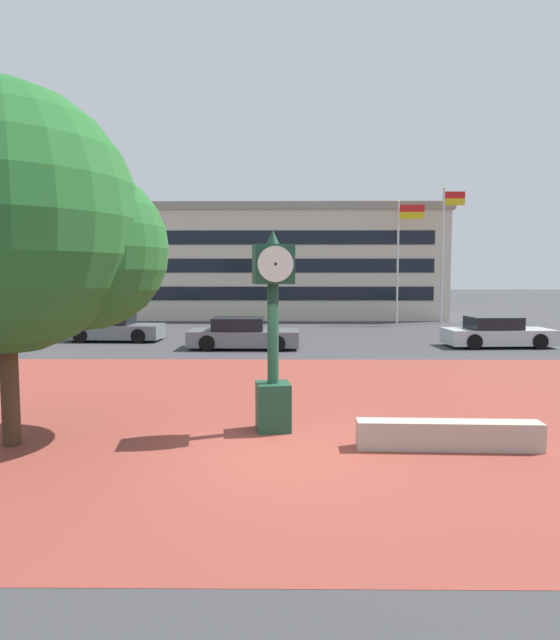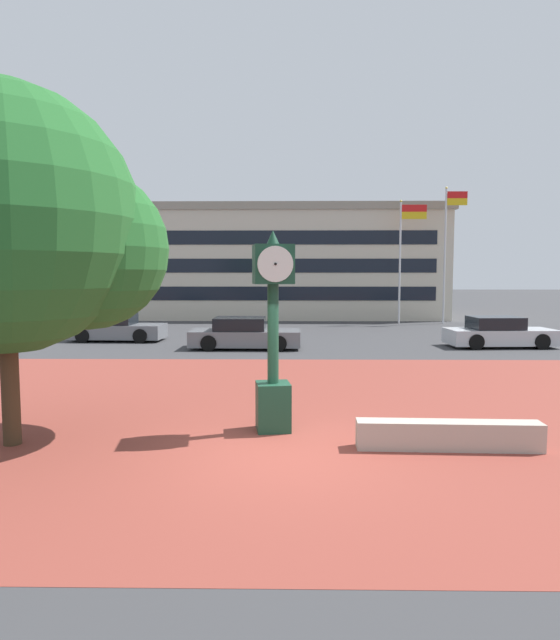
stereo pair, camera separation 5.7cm
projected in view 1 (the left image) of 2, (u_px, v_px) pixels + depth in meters
The scene contains 11 objects.
ground_plane at pixel (278, 454), 9.25m from camera, with size 200.00×200.00×0.00m, color #38383A.
plaza_brick_paving at pixel (280, 408), 12.34m from camera, with size 44.00×14.21×0.01m, color brown.
planter_wall at pixel (449, 435), 9.46m from camera, with size 3.20×0.40×0.50m, color #ADA393.
street_clock at pixel (273, 330), 10.47m from camera, with size 0.84×0.89×3.90m.
plaza_tree at pixel (22, 226), 9.55m from camera, with size 5.06×4.71×6.36m.
car_street_near at pixel (497, 333), 22.84m from camera, with size 4.49×2.08×1.28m.
car_street_mid at pixel (243, 335), 22.34m from camera, with size 4.53×2.02×1.28m.
car_street_far at pixel (115, 329), 24.85m from camera, with size 4.28×1.94×1.28m.
flagpole_primary at pixel (401, 251), 33.25m from camera, with size 1.65×0.14×7.57m.
flagpole_secondary at pixel (445, 246), 33.20m from camera, with size 1.36×0.14×8.36m.
civic_building at pixel (284, 263), 40.77m from camera, with size 22.07×11.81×7.73m.
Camera 1 is at (0.11, -9.02, 3.06)m, focal length 30.38 mm.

